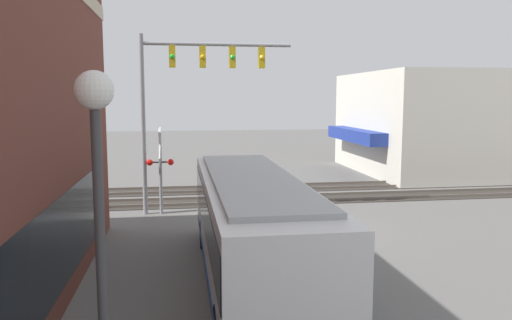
# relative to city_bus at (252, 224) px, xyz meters

# --- Properties ---
(ground_plane) EXTENTS (120.00, 120.00, 0.00)m
(ground_plane) POSITION_rel_city_bus_xyz_m (4.93, -2.80, -1.67)
(ground_plane) COLOR #605E5B
(shop_building) EXTENTS (11.99, 8.26, 6.77)m
(shop_building) POSITION_rel_city_bus_xyz_m (18.87, -13.80, 1.70)
(shop_building) COLOR beige
(shop_building) RESTS_ON ground
(city_bus) EXTENTS (11.08, 2.59, 3.02)m
(city_bus) POSITION_rel_city_bus_xyz_m (0.00, 0.00, 0.00)
(city_bus) COLOR white
(city_bus) RESTS_ON ground
(traffic_signal_gantry) EXTENTS (0.42, 6.57, 7.79)m
(traffic_signal_gantry) POSITION_rel_city_bus_xyz_m (8.84, 1.48, 4.14)
(traffic_signal_gantry) COLOR gray
(traffic_signal_gantry) RESTS_ON ground
(crossing_signal) EXTENTS (1.41, 1.18, 3.81)m
(crossing_signal) POSITION_rel_city_bus_xyz_m (8.79, 2.78, 0.63)
(crossing_signal) COLOR gray
(crossing_signal) RESTS_ON ground
(streetlamp) EXTENTS (0.44, 0.44, 5.41)m
(streetlamp) POSITION_rel_city_bus_xyz_m (-7.41, 2.82, 1.54)
(streetlamp) COLOR #38383A
(streetlamp) RESTS_ON ground
(rail_track_near) EXTENTS (2.60, 60.00, 0.15)m
(rail_track_near) POSITION_rel_city_bus_xyz_m (10.93, -2.80, -1.64)
(rail_track_near) COLOR #332D28
(rail_track_near) RESTS_ON ground
(rail_track_far) EXTENTS (2.60, 60.00, 0.15)m
(rail_track_far) POSITION_rel_city_bus_xyz_m (14.13, -2.80, -1.64)
(rail_track_far) COLOR #332D28
(rail_track_far) RESTS_ON ground
(parked_car_silver) EXTENTS (4.56, 1.82, 1.41)m
(parked_car_silver) POSITION_rel_city_bus_xyz_m (16.09, -2.60, -1.01)
(parked_car_silver) COLOR #B7B7BC
(parked_car_silver) RESTS_ON ground
(pedestrian_near_bus) EXTENTS (0.34, 0.34, 1.71)m
(pedestrian_near_bus) POSITION_rel_city_bus_xyz_m (-1.50, -2.11, -0.80)
(pedestrian_near_bus) COLOR black
(pedestrian_near_bus) RESTS_ON ground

